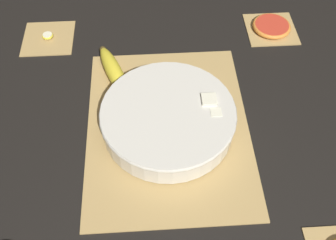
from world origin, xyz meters
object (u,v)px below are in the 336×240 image
whole_banana (114,71)px  fruit_salad_bowl (168,117)px  grapefruit_slice (272,26)px  banana_coin_single (48,36)px

whole_banana → fruit_salad_bowl: bearing=37.5°
fruit_salad_bowl → whole_banana: 0.20m
whole_banana → grapefruit_slice: bearing=110.4°
whole_banana → grapefruit_slice: 0.45m
whole_banana → banana_coin_single: bearing=-131.0°
fruit_salad_bowl → banana_coin_single: size_ratio=9.94×
fruit_salad_bowl → whole_banana: (-0.16, -0.12, -0.01)m
banana_coin_single → grapefruit_slice: (0.00, 0.60, 0.00)m
grapefruit_slice → whole_banana: bearing=-69.6°
banana_coin_single → grapefruit_slice: 0.60m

